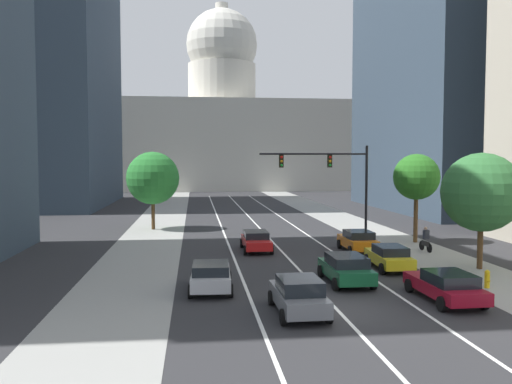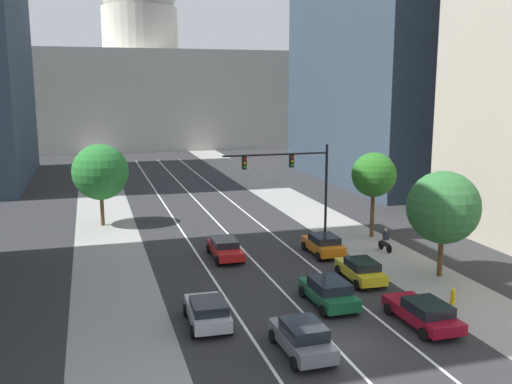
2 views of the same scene
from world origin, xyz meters
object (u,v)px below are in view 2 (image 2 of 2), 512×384
at_px(car_crimson, 423,312).
at_px(traffic_signal_mast, 296,173).
at_px(street_tree_near_left, 100,172).
at_px(capitol_building, 142,81).
at_px(fire_hydrant, 453,296).
at_px(car_orange, 323,244).
at_px(street_tree_far_right, 443,207).
at_px(car_green, 329,292).
at_px(cyclist, 385,240).
at_px(car_yellow, 361,270).
at_px(car_silver, 208,311).
at_px(car_red, 225,248).
at_px(street_tree_mid_right, 374,175).
at_px(car_gray, 302,337).

height_order(car_crimson, traffic_signal_mast, traffic_signal_mast).
bearing_deg(street_tree_near_left, capitol_building, 81.59).
distance_m(fire_hydrant, street_tree_near_left, 30.48).
xyz_separation_m(car_orange, street_tree_far_right, (5.27, -6.39, 3.67)).
bearing_deg(car_green, capitol_building, 0.80).
distance_m(cyclist, street_tree_far_right, 6.94).
bearing_deg(car_yellow, car_silver, 112.70).
distance_m(car_yellow, traffic_signal_mast, 11.31).
distance_m(car_crimson, street_tree_near_left, 30.45).
xyz_separation_m(car_crimson, traffic_signal_mast, (-0.52, 17.31, 4.53)).
bearing_deg(cyclist, car_red, 77.38).
distance_m(street_tree_near_left, street_tree_far_right, 28.25).
relative_size(car_yellow, street_tree_mid_right, 0.64).
xyz_separation_m(car_orange, car_gray, (-6.92, -14.05, 0.02)).
relative_size(car_red, cyclist, 2.58).
distance_m(car_green, car_silver, 6.98).
relative_size(traffic_signal_mast, fire_hydrant, 9.25).
relative_size(car_gray, car_yellow, 0.98).
xyz_separation_m(traffic_signal_mast, fire_hydrant, (3.69, -15.23, -4.79)).
relative_size(car_orange, traffic_signal_mast, 0.48).
distance_m(car_silver, street_tree_far_right, 16.45).
bearing_deg(street_tree_mid_right, car_orange, -148.17).
height_order(car_yellow, fire_hydrant, car_yellow).
distance_m(car_silver, fire_hydrant, 13.61).
height_order(car_red, fire_hydrant, car_red).
distance_m(car_green, car_red, 10.74).
distance_m(car_silver, cyclist, 17.71).
bearing_deg(street_tree_near_left, car_silver, -79.03).
height_order(car_orange, car_gray, car_gray).
distance_m(car_crimson, traffic_signal_mast, 17.90).
xyz_separation_m(capitol_building, car_silver, (-5.20, -88.80, -11.87)).
height_order(car_crimson, street_tree_near_left, street_tree_near_left).
xyz_separation_m(capitol_building, car_crimson, (5.20, -91.85, -11.91)).
bearing_deg(street_tree_mid_right, car_gray, -125.59).
height_order(car_gray, car_red, car_gray).
bearing_deg(car_red, car_orange, -99.33).
bearing_deg(car_green, fire_hydrant, -105.55).
bearing_deg(car_gray, traffic_signal_mast, -20.26).
bearing_deg(car_yellow, street_tree_near_left, 39.78).
bearing_deg(car_red, street_tree_near_left, 33.45).
bearing_deg(car_green, street_tree_far_right, -73.80).
relative_size(car_silver, car_red, 0.94).
bearing_deg(car_gray, capitol_building, -2.21).
xyz_separation_m(car_silver, fire_hydrant, (13.57, -0.98, -0.30)).
xyz_separation_m(fire_hydrant, street_tree_far_right, (2.09, 4.40, 3.99)).
relative_size(car_gray, car_crimson, 0.88).
xyz_separation_m(traffic_signal_mast, street_tree_mid_right, (6.15, -0.94, -0.26)).
height_order(car_green, car_red, car_green).
bearing_deg(street_tree_near_left, street_tree_far_right, -44.45).
bearing_deg(street_tree_near_left, car_red, -56.88).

